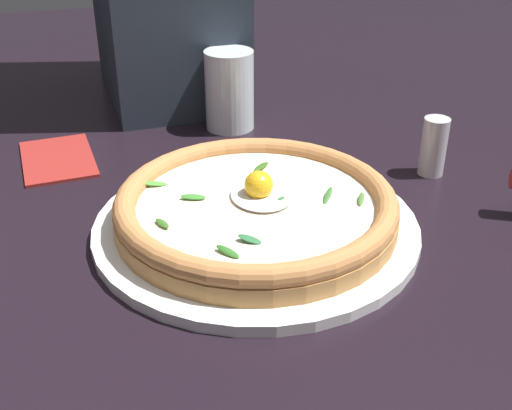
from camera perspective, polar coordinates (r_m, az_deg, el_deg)
name	(u,v)px	position (r m, az deg, el deg)	size (l,w,h in m)	color
ground_plane	(244,251)	(0.68, -1.07, -4.14)	(2.40, 2.40, 0.03)	black
pizza_plate	(256,226)	(0.69, 0.00, -1.89)	(0.35, 0.35, 0.01)	white
pizza	(256,206)	(0.67, 0.00, -0.10)	(0.30, 0.30, 0.05)	#C3884A
drinking_glass	(230,96)	(0.94, -2.38, 9.73)	(0.07, 0.07, 0.11)	silver
folded_napkin	(58,157)	(0.89, -17.32, 4.08)	(0.14, 0.09, 0.01)	maroon
pepper_shaker	(434,147)	(0.83, 15.60, 5.05)	(0.03, 0.03, 0.07)	silver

